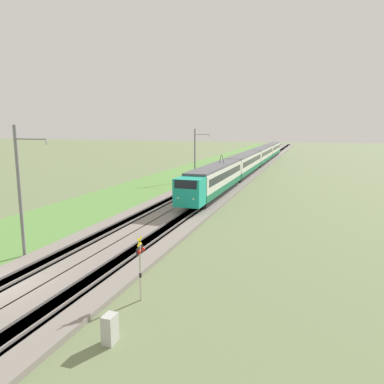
{
  "coord_description": "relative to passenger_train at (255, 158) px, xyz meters",
  "views": [
    {
      "loc": [
        -14.86,
        -15.84,
        8.8
      ],
      "look_at": [
        20.48,
        -4.3,
        2.24
      ],
      "focal_mm": 35.0,
      "sensor_mm": 36.0,
      "label": 1
    }
  ],
  "objects": [
    {
      "name": "ground_plane",
      "position": [
        -61.6,
        4.3,
        -2.39
      ],
      "size": [
        400.0,
        400.0,
        0.0
      ],
      "primitive_type": "plane",
      "color": "#6B7A51"
    },
    {
      "name": "ballast_main",
      "position": [
        -11.6,
        4.3,
        -2.24
      ],
      "size": [
        240.0,
        4.4,
        0.3
      ],
      "color": "gray",
      "rests_on": "ground"
    },
    {
      "name": "ballast_adjacent",
      "position": [
        -11.6,
        0.0,
        -2.24
      ],
      "size": [
        240.0,
        4.4,
        0.3
      ],
      "color": "gray",
      "rests_on": "ground"
    },
    {
      "name": "track_main",
      "position": [
        -11.6,
        4.3,
        -2.23
      ],
      "size": [
        240.0,
        1.57,
        0.45
      ],
      "color": "#4C4238",
      "rests_on": "ground"
    },
    {
      "name": "track_adjacent",
      "position": [
        -11.6,
        0.0,
        -2.23
      ],
      "size": [
        240.0,
        1.57,
        0.45
      ],
      "color": "#4C4238",
      "rests_on": "ground"
    },
    {
      "name": "grass_verge",
      "position": [
        -11.6,
        9.64,
        -2.33
      ],
      "size": [
        240.0,
        13.48,
        0.12
      ],
      "color": "#5B8E42",
      "rests_on": "ground"
    },
    {
      "name": "passenger_train",
      "position": [
        0.0,
        0.0,
        0.0
      ],
      "size": [
        85.64,
        2.84,
        5.1
      ],
      "rotation": [
        0.0,
        0.0,
        3.14
      ],
      "color": "#19A88E",
      "rests_on": "ground"
    },
    {
      "name": "crossing_signal_far",
      "position": [
        -60.23,
        -3.5,
        -0.34
      ],
      "size": [
        0.7,
        0.23,
        3.37
      ],
      "rotation": [
        0.0,
        0.0,
        -1.57
      ],
      "color": "beige",
      "rests_on": "ground"
    },
    {
      "name": "catenary_mast_near",
      "position": [
        -56.93,
        6.75,
        2.2
      ],
      "size": [
        0.22,
        2.56,
        8.89
      ],
      "color": "slate",
      "rests_on": "ground"
    },
    {
      "name": "catenary_mast_mid",
      "position": [
        -18.83,
        6.74,
        1.95
      ],
      "size": [
        0.22,
        2.56,
        8.4
      ],
      "color": "slate",
      "rests_on": "ground"
    },
    {
      "name": "equipment_cabinet",
      "position": [
        -64.1,
        -3.96,
        -1.78
      ],
      "size": [
        0.67,
        0.47,
        1.23
      ],
      "color": "#B7B7B2",
      "rests_on": "ground"
    }
  ]
}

